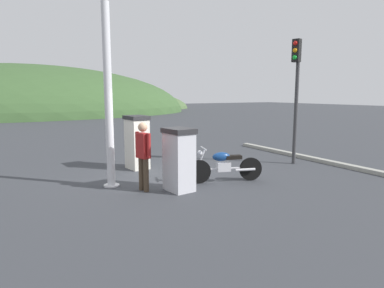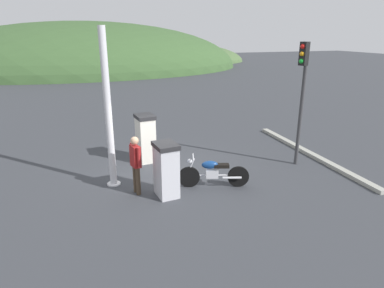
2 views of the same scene
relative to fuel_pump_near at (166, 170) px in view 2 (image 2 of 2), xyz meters
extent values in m
plane|color=#383A3F|center=(0.09, 1.41, -0.78)|extent=(120.00, 120.00, 0.00)
cube|color=silver|center=(0.00, 0.00, -0.07)|extent=(0.60, 0.74, 1.42)
cube|color=#1E478C|center=(0.27, 0.03, 0.24)|extent=(0.08, 0.48, 0.32)
cube|color=#262628|center=(0.00, 0.00, 0.70)|extent=(0.66, 0.81, 0.12)
cylinder|color=black|center=(0.29, 0.24, -0.29)|extent=(0.05, 0.05, 0.92)
cube|color=silver|center=(0.00, 2.82, 0.00)|extent=(0.61, 0.75, 1.56)
cube|color=#1E478C|center=(0.28, 2.85, 0.34)|extent=(0.08, 0.49, 0.32)
cube|color=#262628|center=(0.00, 2.82, 0.84)|extent=(0.68, 0.83, 0.12)
cylinder|color=black|center=(0.29, 3.06, -0.24)|extent=(0.05, 0.05, 1.01)
cylinder|color=black|center=(0.76, 0.32, -0.47)|extent=(0.62, 0.26, 0.63)
cylinder|color=black|center=(2.14, -0.13, -0.47)|extent=(0.62, 0.26, 0.63)
cube|color=silver|center=(1.40, 0.11, -0.37)|extent=(0.40, 0.30, 0.24)
cylinder|color=silver|center=(1.45, 0.09, -0.42)|extent=(1.05, 0.38, 0.05)
ellipsoid|color=navy|center=(1.34, 0.13, -0.09)|extent=(0.52, 0.36, 0.24)
cube|color=black|center=(1.66, 0.03, -0.12)|extent=(0.48, 0.33, 0.10)
cylinder|color=silver|center=(0.80, 0.30, -0.17)|extent=(0.26, 0.12, 0.57)
cylinder|color=silver|center=(0.87, 0.28, 0.15)|extent=(0.21, 0.54, 0.04)
sphere|color=silver|center=(0.78, 0.31, 0.03)|extent=(0.18, 0.18, 0.14)
cylinder|color=silver|center=(1.91, -0.18, -0.45)|extent=(0.54, 0.24, 0.07)
cylinder|color=#473828|center=(-0.78, 0.51, -0.37)|extent=(0.16, 0.16, 0.82)
cylinder|color=#473828|center=(-0.74, 0.31, -0.37)|extent=(0.16, 0.16, 0.82)
cube|color=maroon|center=(-0.76, 0.41, 0.34)|extent=(0.27, 0.39, 0.61)
cylinder|color=maroon|center=(-0.82, 0.65, 0.37)|extent=(0.11, 0.11, 0.58)
cylinder|color=maroon|center=(-0.71, 0.18, 0.37)|extent=(0.11, 0.11, 0.58)
sphere|color=tan|center=(-0.76, 0.41, 0.78)|extent=(0.27, 0.27, 0.23)
cylinder|color=#38383A|center=(4.85, 0.85, 1.26)|extent=(0.15, 0.15, 4.08)
cube|color=black|center=(4.71, 0.81, 2.94)|extent=(0.26, 0.29, 0.72)
sphere|color=red|center=(4.62, 0.78, 3.16)|extent=(0.19, 0.19, 0.15)
sphere|color=orange|center=(4.62, 0.78, 2.94)|extent=(0.19, 0.19, 0.15)
sphere|color=green|center=(4.62, 0.78, 2.72)|extent=(0.19, 0.19, 0.15)
cylinder|color=silver|center=(-1.33, 1.22, 1.48)|extent=(0.20, 0.20, 4.53)
cylinder|color=silver|center=(-1.33, 1.22, -0.76)|extent=(0.40, 0.40, 0.04)
cube|color=#9E9E93|center=(5.87, 1.41, -0.72)|extent=(0.37, 6.72, 0.12)
ellipsoid|color=#38562D|center=(-0.82, 36.33, -0.78)|extent=(38.70, 25.45, 11.30)
ellipsoid|color=#476038|center=(8.65, 42.39, -0.78)|extent=(29.47, 16.88, 6.29)
camera|label=1|loc=(-3.74, -7.06, 1.58)|focal=31.36mm
camera|label=2|loc=(-2.09, -8.27, 3.58)|focal=31.42mm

